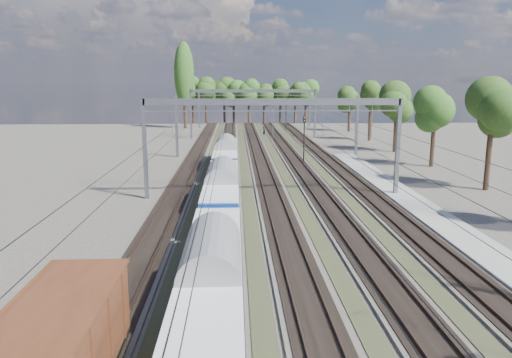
{
  "coord_description": "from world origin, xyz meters",
  "views": [
    {
      "loc": [
        -3.42,
        -14.74,
        10.56
      ],
      "look_at": [
        -1.75,
        24.48,
        2.8
      ],
      "focal_mm": 35.0,
      "sensor_mm": 36.0,
      "label": 1
    }
  ],
  "objects_px": {
    "worker": "(264,131)",
    "signal_far": "(286,112)",
    "emu_train": "(222,184)",
    "signal_near": "(304,134)"
  },
  "relations": [
    {
      "from": "worker",
      "to": "signal_near",
      "type": "distance_m",
      "value": 34.39
    },
    {
      "from": "worker",
      "to": "signal_near",
      "type": "height_order",
      "value": "signal_near"
    },
    {
      "from": "signal_far",
      "to": "emu_train",
      "type": "bearing_deg",
      "value": -87.98
    },
    {
      "from": "emu_train",
      "to": "signal_near",
      "type": "bearing_deg",
      "value": 67.0
    },
    {
      "from": "worker",
      "to": "signal_far",
      "type": "xyz_separation_m",
      "value": [
        5.16,
        8.56,
        3.08
      ]
    },
    {
      "from": "signal_near",
      "to": "signal_far",
      "type": "relative_size",
      "value": 0.98
    },
    {
      "from": "worker",
      "to": "emu_train",
      "type": "bearing_deg",
      "value": 156.33
    },
    {
      "from": "emu_train",
      "to": "signal_near",
      "type": "distance_m",
      "value": 25.5
    },
    {
      "from": "signal_near",
      "to": "worker",
      "type": "bearing_deg",
      "value": 102.02
    },
    {
      "from": "emu_train",
      "to": "worker",
      "type": "distance_m",
      "value": 57.97
    }
  ]
}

